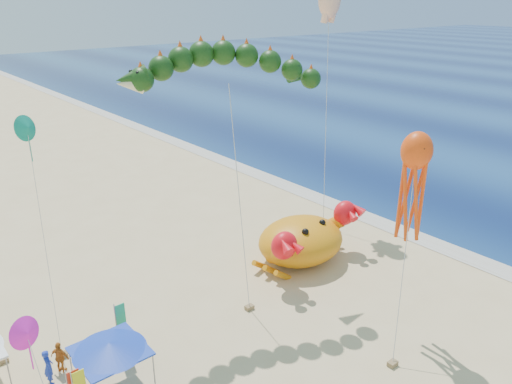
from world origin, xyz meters
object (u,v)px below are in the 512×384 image
Objects in this scene: dragon_kite at (226,74)px; octopus_kite at (413,178)px; crab_inflatable at (302,239)px; canopy_blue at (110,347)px.

dragon_kite is 1.32× the size of octopus_kite.
octopus_kite is (-0.86, -8.46, 6.98)m from crab_inflatable.
dragon_kite is 14.83m from canopy_blue.
dragon_kite reaches higher than crab_inflatable.
dragon_kite is at bearing 177.00° from crab_inflatable.
dragon_kite reaches higher than canopy_blue.
crab_inflatable is at bearing 84.19° from octopus_kite.
canopy_blue is (-9.44, -3.52, -10.88)m from dragon_kite.
crab_inflatable is at bearing 11.74° from canopy_blue.
crab_inflatable is 13.12m from dragon_kite.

